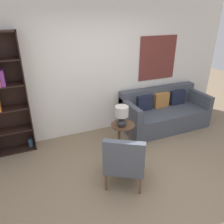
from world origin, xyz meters
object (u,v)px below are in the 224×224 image
object	(u,v)px
side_table	(123,128)
couch	(163,113)
armchair	(124,160)
table_lamp	(122,115)

from	to	relation	value
side_table	couch	bearing A→B (deg)	21.97
armchair	side_table	size ratio (longest dim) A/B	1.58
armchair	side_table	xyz separation A→B (m)	(0.40, 0.88, -0.00)
armchair	table_lamp	world-z (taller)	table_lamp
armchair	table_lamp	distance (m)	0.95
side_table	armchair	bearing A→B (deg)	-114.37
couch	table_lamp	bearing A→B (deg)	-157.07
armchair	couch	xyz separation A→B (m)	(1.69, 1.40, -0.16)
side_table	table_lamp	distance (m)	0.31
couch	table_lamp	xyz separation A→B (m)	(-1.34, -0.57, 0.45)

